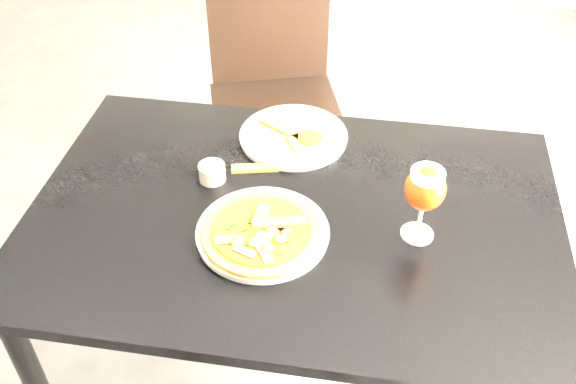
# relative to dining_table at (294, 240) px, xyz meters

# --- Properties ---
(dining_table) EXTENTS (1.24, 0.86, 0.75)m
(dining_table) POSITION_rel_dining_table_xyz_m (0.00, 0.00, 0.00)
(dining_table) COLOR black
(dining_table) RESTS_ON ground
(chair_far) EXTENTS (0.54, 0.54, 0.95)m
(chair_far) POSITION_rel_dining_table_xyz_m (-0.16, 0.85, -0.14)
(chair_far) COLOR black
(chair_far) RESTS_ON ground
(plate_main) EXTENTS (0.35, 0.35, 0.02)m
(plate_main) POSITION_rel_dining_table_xyz_m (-0.06, -0.08, 0.10)
(plate_main) COLOR silver
(plate_main) RESTS_ON dining_table
(pizza) EXTENTS (0.26, 0.26, 0.03)m
(pizza) POSITION_rel_dining_table_xyz_m (-0.06, -0.09, 0.11)
(pizza) COLOR #A36D27
(pizza) RESTS_ON plate_main
(plate_second) EXTENTS (0.33, 0.33, 0.01)m
(plate_second) POSITION_rel_dining_table_xyz_m (-0.03, 0.28, 0.10)
(plate_second) COLOR silver
(plate_second) RESTS_ON dining_table
(crust_scraps) EXTENTS (0.20, 0.15, 0.02)m
(crust_scraps) POSITION_rel_dining_table_xyz_m (-0.01, 0.27, 0.11)
(crust_scraps) COLOR #A36D27
(crust_scraps) RESTS_ON plate_second
(loose_crust) EXTENTS (0.12, 0.05, 0.01)m
(loose_crust) POSITION_rel_dining_table_xyz_m (-0.11, 0.14, 0.09)
(loose_crust) COLOR #A36D27
(loose_crust) RESTS_ON dining_table
(sauce_cup) EXTENTS (0.06, 0.06, 0.04)m
(sauce_cup) POSITION_rel_dining_table_xyz_m (-0.21, 0.09, 0.11)
(sauce_cup) COLOR #B7B5A5
(sauce_cup) RESTS_ON dining_table
(beer_glass) EXTENTS (0.09, 0.09, 0.18)m
(beer_glass) POSITION_rel_dining_table_xyz_m (0.27, -0.04, 0.22)
(beer_glass) COLOR #B4B7BD
(beer_glass) RESTS_ON dining_table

